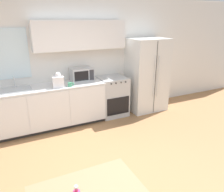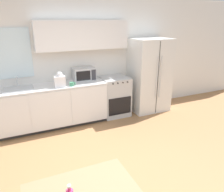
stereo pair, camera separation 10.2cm
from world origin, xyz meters
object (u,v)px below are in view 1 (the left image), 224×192
oven_range (112,96)px  refrigerator (147,75)px  coffee_mug (70,84)px  microwave (82,74)px

oven_range → refrigerator: size_ratio=0.52×
refrigerator → coffee_mug: size_ratio=14.65×
refrigerator → microwave: 1.66m
microwave → coffee_mug: (-0.36, -0.35, -0.10)m
oven_range → microwave: size_ratio=1.92×
oven_range → coffee_mug: (-1.07, -0.23, 0.50)m
oven_range → microwave: 0.93m
refrigerator → coffee_mug: bearing=-174.7°
oven_range → refrigerator: bearing=-2.7°
oven_range → coffee_mug: 1.20m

